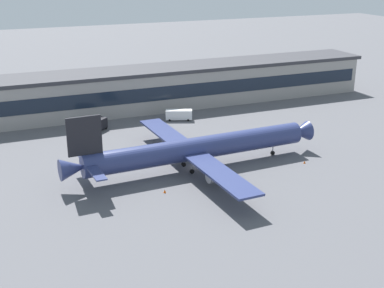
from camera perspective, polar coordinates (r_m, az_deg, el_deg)
ground_plane at (r=128.52m, az=0.41°, el=-2.59°), size 600.00×600.00×0.00m
terminal_building at (r=177.40m, az=-6.84°, el=5.91°), size 178.69×17.87×13.88m
airliner at (r=125.89m, az=0.32°, el=-0.54°), size 66.46×57.21×16.76m
stair_truck at (r=157.95m, az=-10.21°, el=2.14°), size 6.09×5.76×3.55m
fuel_truck at (r=165.94m, az=-1.39°, el=3.27°), size 8.84×5.69×3.35m
traffic_cone_0 at (r=133.95m, az=12.27°, el=-1.96°), size 0.55×0.55×0.69m
traffic_cone_1 at (r=114.97m, az=-3.02°, el=-5.20°), size 0.60×0.60×0.75m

